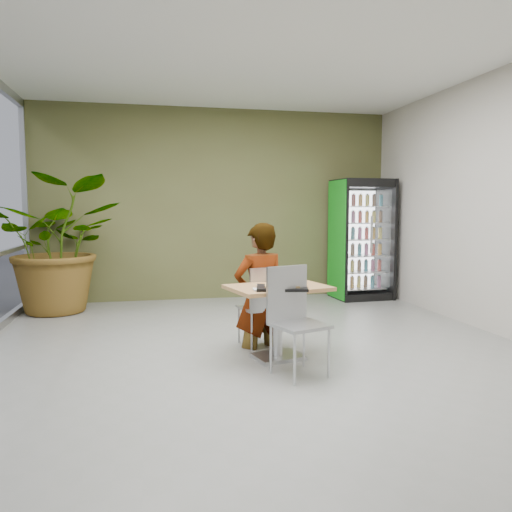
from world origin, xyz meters
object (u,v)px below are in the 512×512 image
at_px(chair_far, 263,300).
at_px(potted_plant, 60,244).
at_px(seated_woman, 260,298).
at_px(cafeteria_tray, 282,288).
at_px(dining_table, 278,307).
at_px(soda_cup, 292,278).
at_px(beverage_fridge, 362,239).
at_px(chair_near, 293,311).

relative_size(chair_far, potted_plant, 0.45).
bearing_deg(seated_woman, cafeteria_tray, 81.02).
relative_size(dining_table, cafeteria_tray, 2.24).
relative_size(dining_table, soda_cup, 6.68).
height_order(dining_table, beverage_fridge, beverage_fridge).
distance_m(chair_far, seated_woman, 0.05).
distance_m(chair_near, beverage_fridge, 4.20).
xyz_separation_m(seated_woman, soda_cup, (0.23, -0.48, 0.29)).
xyz_separation_m(dining_table, chair_far, (-0.06, 0.45, -0.01)).
relative_size(beverage_fridge, potted_plant, 1.00).
xyz_separation_m(dining_table, soda_cup, (0.15, 0.01, 0.29)).
height_order(seated_woman, soda_cup, seated_woman).
bearing_deg(chair_far, potted_plant, -59.24).
xyz_separation_m(chair_near, cafeteria_tray, (-0.04, 0.25, 0.18)).
bearing_deg(soda_cup, cafeteria_tray, -125.65).
distance_m(chair_near, cafeteria_tray, 0.31).
height_order(chair_far, soda_cup, soda_cup).
height_order(chair_near, potted_plant, potted_plant).
distance_m(chair_far, soda_cup, 0.57).
bearing_deg(seated_woman, chair_near, 82.00).
bearing_deg(dining_table, chair_near, -86.87).
xyz_separation_m(chair_near, potted_plant, (-2.58, 3.39, 0.42)).
distance_m(dining_table, seated_woman, 0.50).
bearing_deg(chair_far, seated_woman, -74.76).
bearing_deg(seated_woman, dining_table, 85.06).
bearing_deg(chair_far, cafeteria_tray, 79.34).
xyz_separation_m(beverage_fridge, potted_plant, (-4.82, -0.14, -0.00)).
bearing_deg(beverage_fridge, seated_woman, -135.22).
bearing_deg(potted_plant, chair_far, -44.84).
bearing_deg(chair_far, beverage_fridge, -145.97).
relative_size(seated_woman, potted_plant, 0.83).
relative_size(chair_far, beverage_fridge, 0.44).
distance_m(chair_near, seated_woman, 0.96).
bearing_deg(dining_table, seated_woman, 99.46).
distance_m(soda_cup, cafeteria_tray, 0.28).
bearing_deg(seated_woman, beverage_fridge, -146.71).
height_order(dining_table, chair_far, chair_far).
relative_size(chair_far, cafeteria_tray, 1.84).
xyz_separation_m(seated_woman, beverage_fridge, (2.35, 2.58, 0.47)).
xyz_separation_m(chair_far, beverage_fridge, (2.32, 2.62, 0.49)).
bearing_deg(dining_table, beverage_fridge, 53.57).
relative_size(dining_table, chair_near, 1.10).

